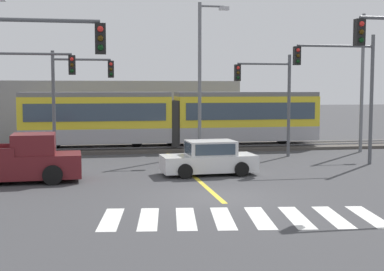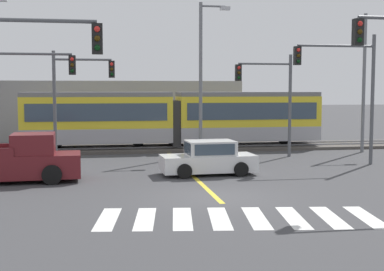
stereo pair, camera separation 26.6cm
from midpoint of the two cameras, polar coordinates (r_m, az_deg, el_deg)
name	(u,v)px [view 1 (the left image)]	position (r m, az deg, el deg)	size (l,w,h in m)	color
ground_plane	(218,197)	(19.02, 2.35, -6.59)	(200.00, 200.00, 0.00)	#3D3D3F
track_bed	(163,148)	(33.65, -3.29, -1.35)	(120.00, 4.00, 0.18)	#4C4742
rail_near	(165,147)	(32.92, -3.14, -1.25)	(120.00, 0.08, 0.10)	#939399
rail_far	(162,145)	(34.34, -3.44, -0.99)	(120.00, 0.08, 0.10)	#939399
light_rail_tram	(173,117)	(33.56, -2.28, 1.99)	(18.50, 2.64, 3.43)	#9E9EA3
crosswalk_stripe_0	(111,219)	(16.08, -9.10, -8.81)	(0.56, 2.80, 0.01)	silver
crosswalk_stripe_1	(149,219)	(15.99, -5.13, -8.84)	(0.56, 2.80, 0.01)	silver
crosswalk_stripe_2	(186,218)	(15.97, -1.14, -8.83)	(0.56, 2.80, 0.01)	silver
crosswalk_stripe_3	(223,218)	(16.04, 2.84, -8.78)	(0.56, 2.80, 0.01)	silver
crosswalk_stripe_4	(260,218)	(16.17, 6.76, -8.69)	(0.56, 2.80, 0.01)	silver
crosswalk_stripe_5	(296,217)	(16.38, 10.61, -8.57)	(0.56, 2.80, 0.01)	silver
crosswalk_stripe_6	(333,217)	(16.66, 14.33, -8.41)	(0.56, 2.80, 0.01)	silver
crosswalk_stripe_7	(369,216)	(17.01, 17.92, -8.22)	(0.56, 2.80, 0.01)	silver
lane_centre_line	(188,171)	(24.78, -0.69, -3.85)	(0.20, 14.10, 0.01)	gold
sedan_crossing	(209,159)	(23.85, 1.50, -2.51)	(4.28, 2.08, 1.52)	silver
pickup_truck	(17,162)	(23.06, -18.48, -2.67)	(5.47, 2.39, 1.98)	maroon
traffic_light_mid_right	(346,80)	(27.74, 15.88, 5.71)	(4.25, 0.38, 6.51)	#515459
traffic_light_far_left	(75,89)	(28.99, -12.67, 4.86)	(3.25, 0.38, 5.80)	#515459
traffic_light_mid_left	(16,87)	(25.92, -18.55, 4.95)	(4.25, 0.38, 5.87)	#515459
traffic_light_near_left	(21,78)	(16.34, -18.19, 5.80)	(3.75, 0.38, 6.28)	#515459
traffic_light_far_right	(270,91)	(30.13, 8.11, 4.77)	(3.25, 0.38, 5.71)	#515459
street_lamp_centre	(202,70)	(30.64, 0.85, 6.97)	(1.78, 0.28, 8.67)	slate
street_lamp_east	(366,74)	(33.83, 17.83, 6.29)	(2.31, 0.28, 8.25)	slate
building_backdrop_far	(83,110)	(42.22, -11.68, 2.71)	(23.36, 6.00, 4.39)	gray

